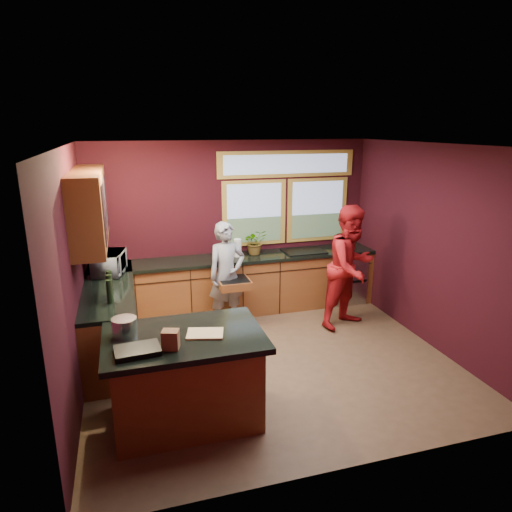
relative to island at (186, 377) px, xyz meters
name	(u,v)px	position (x,y,z in m)	size (l,w,h in m)	color
floor	(271,361)	(1.20, 0.90, -0.48)	(4.50, 4.50, 0.00)	brown
room_shell	(217,221)	(0.60, 1.22, 1.32)	(4.52, 4.02, 2.71)	black
back_counter	(250,283)	(1.40, 2.59, -0.01)	(4.50, 0.64, 0.93)	brown
left_counter	(110,319)	(-0.75, 1.75, -0.01)	(0.64, 2.30, 0.93)	brown
island	(186,377)	(0.00, 0.00, 0.00)	(1.55, 1.05, 0.95)	brown
person_grey	(227,275)	(0.91, 2.15, 0.31)	(0.58, 0.38, 1.59)	slate
person_red	(351,267)	(2.67, 1.64, 0.44)	(0.89, 0.69, 1.83)	maroon
microwave	(109,263)	(-0.72, 2.25, 0.61)	(0.56, 0.38, 0.31)	#999999
potted_plant	(255,242)	(1.49, 2.65, 0.65)	(0.36, 0.31, 0.40)	#999999
paper_towel	(238,248)	(1.19, 2.60, 0.59)	(0.12, 0.12, 0.28)	white
cutting_board	(205,334)	(0.20, -0.05, 0.48)	(0.35, 0.25, 0.02)	tan
stock_pot	(125,327)	(-0.55, 0.15, 0.56)	(0.24, 0.24, 0.18)	silver
paper_bag	(171,340)	(-0.15, -0.25, 0.56)	(0.15, 0.12, 0.18)	brown
black_tray	(137,350)	(-0.45, -0.25, 0.49)	(0.40, 0.28, 0.05)	black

